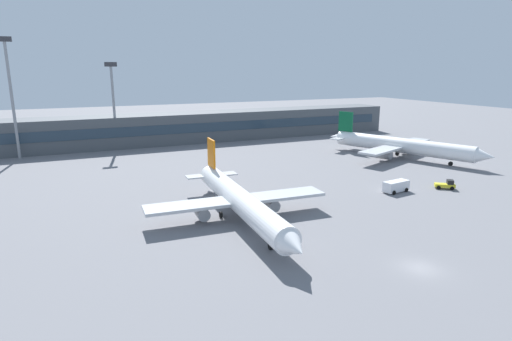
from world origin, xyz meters
name	(u,v)px	position (x,y,z in m)	size (l,w,h in m)	color
ground_plane	(268,184)	(0.00, 40.00, 0.00)	(400.00, 400.00, 0.00)	slate
terminal_building	(190,127)	(0.00, 95.90, 4.50)	(140.01, 12.13, 9.00)	#4C5156
airplane_near	(240,201)	(-12.80, 23.16, 3.05)	(28.21, 40.45, 9.99)	white
airplane_mid	(402,146)	(41.91, 48.22, 3.27)	(29.77, 41.52, 10.73)	white
baggage_tug_yellow	(446,185)	(29.47, 22.84, 0.80)	(3.78, 3.37, 1.75)	yellow
service_van_white	(396,186)	(19.22, 25.15, 1.11)	(5.42, 2.85, 2.08)	white
floodlight_tower_west	(113,100)	(-22.73, 90.93, 14.02)	(3.20, 0.80, 24.06)	gray
floodlight_tower_east	(11,91)	(-46.85, 87.89, 16.98)	(3.20, 0.80, 29.80)	gray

